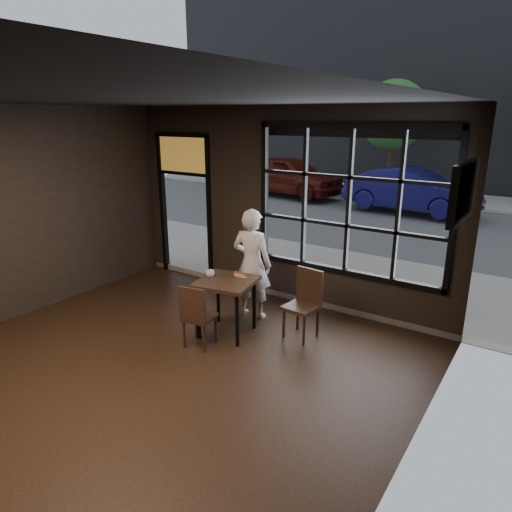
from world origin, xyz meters
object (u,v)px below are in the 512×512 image
Objects in this scene: navy_car at (411,190)px; man at (252,264)px; chair_near at (199,315)px; cafe_table at (227,307)px.

man is at bearing -172.87° from navy_car.
man is at bearing -102.68° from chair_near.
chair_near is at bearing 78.69° from man.
cafe_table is 0.20× the size of navy_car.
chair_near is 0.52× the size of man.
cafe_table is 0.92× the size of chair_near.
cafe_table is 9.89m from navy_car.
man is 9.19m from navy_car.
cafe_table is at bearing -111.00° from chair_near.
cafe_table is at bearing 84.69° from man.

